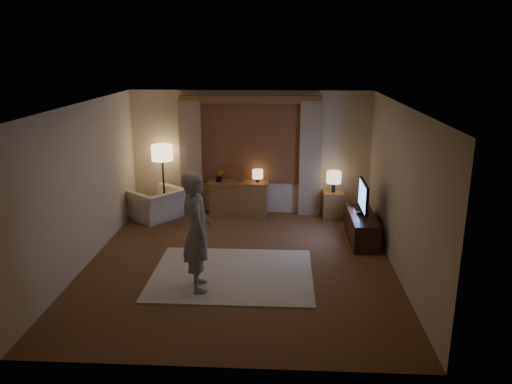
# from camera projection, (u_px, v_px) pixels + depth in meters

# --- Properties ---
(room) EXTENTS (5.04, 5.54, 2.64)m
(room) POSITION_uv_depth(u_px,v_px,m) (241.00, 178.00, 8.30)
(room) COLOR brown
(room) RESTS_ON ground
(rug) EXTENTS (2.50, 2.00, 0.02)m
(rug) POSITION_uv_depth(u_px,v_px,m) (232.00, 274.00, 7.82)
(rug) COLOR beige
(rug) RESTS_ON floor
(sideboard) EXTENTS (1.20, 0.40, 0.70)m
(sideboard) POSITION_uv_depth(u_px,v_px,m) (239.00, 200.00, 10.50)
(sideboard) COLOR brown
(sideboard) RESTS_ON floor
(picture_frame) EXTENTS (0.16, 0.02, 0.20)m
(picture_frame) POSITION_uv_depth(u_px,v_px,m) (238.00, 179.00, 10.37)
(picture_frame) COLOR brown
(picture_frame) RESTS_ON sideboard
(plant) EXTENTS (0.17, 0.13, 0.30)m
(plant) POSITION_uv_depth(u_px,v_px,m) (219.00, 176.00, 10.38)
(plant) COLOR #999999
(plant) RESTS_ON sideboard
(table_lamp_sideboard) EXTENTS (0.22, 0.22, 0.30)m
(table_lamp_sideboard) POSITION_uv_depth(u_px,v_px,m) (258.00, 175.00, 10.33)
(table_lamp_sideboard) COLOR black
(table_lamp_sideboard) RESTS_ON sideboard
(floor_lamp) EXTENTS (0.44, 0.44, 1.50)m
(floor_lamp) POSITION_uv_depth(u_px,v_px,m) (162.00, 157.00, 10.33)
(floor_lamp) COLOR black
(floor_lamp) RESTS_ON floor
(armchair) EXTENTS (1.26, 1.28, 0.63)m
(armchair) POSITION_uv_depth(u_px,v_px,m) (157.00, 204.00, 10.31)
(armchair) COLOR beige
(armchair) RESTS_ON floor
(side_table) EXTENTS (0.40, 0.40, 0.56)m
(side_table) POSITION_uv_depth(u_px,v_px,m) (333.00, 205.00, 10.37)
(side_table) COLOR brown
(side_table) RESTS_ON floor
(table_lamp_side) EXTENTS (0.30, 0.30, 0.44)m
(table_lamp_side) POSITION_uv_depth(u_px,v_px,m) (334.00, 178.00, 10.20)
(table_lamp_side) COLOR black
(table_lamp_side) RESTS_ON side_table
(tv_stand) EXTENTS (0.45, 1.40, 0.50)m
(tv_stand) POSITION_uv_depth(u_px,v_px,m) (362.00, 228.00, 9.15)
(tv_stand) COLOR black
(tv_stand) RESTS_ON floor
(tv) EXTENTS (0.21, 0.85, 0.61)m
(tv) POSITION_uv_depth(u_px,v_px,m) (363.00, 197.00, 8.99)
(tv) COLOR black
(tv) RESTS_ON tv_stand
(person) EXTENTS (0.57, 0.73, 1.77)m
(person) POSITION_uv_depth(u_px,v_px,m) (197.00, 231.00, 7.12)
(person) COLOR gray
(person) RESTS_ON rug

